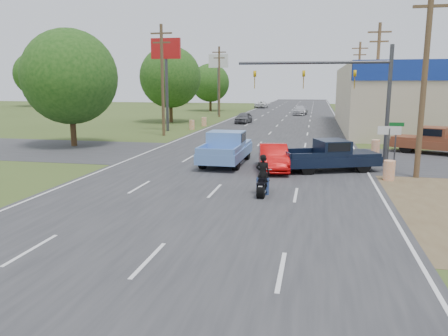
% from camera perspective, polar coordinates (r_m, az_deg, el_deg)
% --- Properties ---
extents(ground, '(200.00, 200.00, 0.00)m').
position_cam_1_polar(ground, '(12.33, -9.82, -11.81)').
color(ground, '#3C4D1F').
rests_on(ground, ground).
extents(main_road, '(15.00, 180.00, 0.02)m').
position_cam_1_polar(main_road, '(50.94, 6.96, 5.50)').
color(main_road, '#2D2D30').
rests_on(main_road, ground).
extents(cross_road, '(120.00, 10.00, 0.02)m').
position_cam_1_polar(cross_road, '(29.25, 3.20, 1.60)').
color(cross_road, '#2D2D30').
rests_on(cross_road, ground).
extents(utility_pole_1, '(2.00, 0.28, 10.00)m').
position_cam_1_polar(utility_pole_1, '(24.11, 24.77, 11.32)').
color(utility_pole_1, '#4C3823').
rests_on(utility_pole_1, ground).
extents(utility_pole_2, '(2.00, 0.28, 10.00)m').
position_cam_1_polar(utility_pole_2, '(41.87, 19.33, 11.11)').
color(utility_pole_2, '#4C3823').
rests_on(utility_pole_2, ground).
extents(utility_pole_3, '(2.00, 0.28, 10.00)m').
position_cam_1_polar(utility_pole_3, '(59.77, 17.14, 10.99)').
color(utility_pole_3, '#4C3823').
rests_on(utility_pole_3, ground).
extents(utility_pole_5, '(2.00, 0.28, 10.00)m').
position_cam_1_polar(utility_pole_5, '(40.94, -8.05, 11.62)').
color(utility_pole_5, '#4C3823').
rests_on(utility_pole_5, ground).
extents(utility_pole_6, '(2.00, 0.28, 10.00)m').
position_cam_1_polar(utility_pole_6, '(64.05, -0.63, 11.42)').
color(utility_pole_6, '#4C3823').
rests_on(utility_pole_6, ground).
extents(tree_0, '(7.14, 7.14, 8.84)m').
position_cam_1_polar(tree_0, '(35.61, -19.50, 11.15)').
color(tree_0, '#422D19').
rests_on(tree_0, ground).
extents(tree_1, '(7.56, 7.56, 9.36)m').
position_cam_1_polar(tree_1, '(55.48, -7.04, 11.69)').
color(tree_1, '#422D19').
rests_on(tree_1, ground).
extents(tree_2, '(6.72, 6.72, 8.32)m').
position_cam_1_polar(tree_2, '(78.75, -1.80, 11.06)').
color(tree_2, '#422D19').
rests_on(tree_2, ground).
extents(tree_4, '(9.24, 9.24, 11.44)m').
position_cam_1_polar(tree_4, '(104.11, -23.37, 11.17)').
color(tree_4, '#422D19').
rests_on(tree_4, ground).
extents(tree_5, '(7.98, 7.98, 9.88)m').
position_cam_1_polar(tree_5, '(108.63, 25.97, 10.43)').
color(tree_5, '#422D19').
rests_on(tree_5, ground).
extents(tree_6, '(8.82, 8.82, 10.92)m').
position_cam_1_polar(tree_6, '(110.99, -6.31, 11.75)').
color(tree_6, '#422D19').
rests_on(tree_6, ground).
extents(barrel_0, '(0.56, 0.56, 1.00)m').
position_cam_1_polar(barrel_0, '(23.23, 20.76, -0.30)').
color(barrel_0, orange).
rests_on(barrel_0, ground).
extents(barrel_1, '(0.56, 0.56, 1.00)m').
position_cam_1_polar(barrel_1, '(31.59, 19.18, 2.60)').
color(barrel_1, orange).
rests_on(barrel_1, ground).
extents(barrel_2, '(0.56, 0.56, 1.00)m').
position_cam_1_polar(barrel_2, '(46.54, -4.22, 5.66)').
color(barrel_2, orange).
rests_on(barrel_2, ground).
extents(barrel_3, '(0.56, 0.56, 1.00)m').
position_cam_1_polar(barrel_3, '(50.30, -2.63, 6.07)').
color(barrel_3, orange).
rests_on(barrel_3, ground).
extents(pole_sign_left_near, '(3.00, 0.35, 9.20)m').
position_cam_1_polar(pole_sign_left_near, '(45.11, -7.58, 13.91)').
color(pole_sign_left_near, '#3F3F44').
rests_on(pole_sign_left_near, ground).
extents(pole_sign_left_far, '(3.00, 0.35, 9.20)m').
position_cam_1_polar(pole_sign_left_far, '(68.21, -0.74, 12.95)').
color(pole_sign_left_far, '#3F3F44').
rests_on(pole_sign_left_far, ground).
extents(lane_sign, '(1.20, 0.08, 2.52)m').
position_cam_1_polar(lane_sign, '(25.01, 20.74, 3.70)').
color(lane_sign, '#3F3F44').
rests_on(lane_sign, ground).
extents(street_name_sign, '(0.80, 0.08, 2.61)m').
position_cam_1_polar(street_name_sign, '(26.61, 21.50, 3.41)').
color(street_name_sign, '#3F3F44').
rests_on(street_name_sign, ground).
extents(signal_mast, '(9.12, 0.40, 7.00)m').
position_cam_1_polar(signal_mast, '(27.58, 15.24, 10.68)').
color(signal_mast, '#3F3F44').
rests_on(signal_mast, ground).
extents(red_convertible, '(2.18, 4.52, 1.43)m').
position_cam_1_polar(red_convertible, '(24.38, 6.46, 1.36)').
color(red_convertible, '#B90808').
rests_on(red_convertible, ground).
extents(motorcycle, '(0.62, 2.02, 1.03)m').
position_cam_1_polar(motorcycle, '(18.87, 5.06, -2.22)').
color(motorcycle, black).
rests_on(motorcycle, ground).
extents(rider, '(0.62, 0.41, 1.69)m').
position_cam_1_polar(rider, '(18.83, 5.10, -1.04)').
color(rider, black).
rests_on(rider, ground).
extents(blue_pickup, '(2.35, 5.93, 1.96)m').
position_cam_1_polar(blue_pickup, '(26.26, 0.32, 2.71)').
color(blue_pickup, black).
rests_on(blue_pickup, ground).
extents(navy_pickup, '(5.58, 3.77, 1.73)m').
position_cam_1_polar(navy_pickup, '(24.77, 13.94, 1.62)').
color(navy_pickup, black).
rests_on(navy_pickup, ground).
extents(brown_pickup, '(5.93, 4.21, 1.84)m').
position_cam_1_polar(brown_pickup, '(33.37, 25.64, 3.29)').
color(brown_pickup, black).
rests_on(brown_pickup, ground).
extents(distant_car_grey, '(1.89, 4.09, 1.36)m').
position_cam_1_polar(distant_car_grey, '(53.79, 2.59, 6.57)').
color(distant_car_grey, '#59595E').
rests_on(distant_car_grey, ground).
extents(distant_car_silver, '(2.42, 5.04, 1.42)m').
position_cam_1_polar(distant_car_silver, '(69.63, 9.93, 7.43)').
color(distant_car_silver, silver).
rests_on(distant_car_silver, ground).
extents(distant_car_white, '(2.44, 5.02, 1.37)m').
position_cam_1_polar(distant_car_white, '(89.30, 4.92, 8.26)').
color(distant_car_white, white).
rests_on(distant_car_white, ground).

